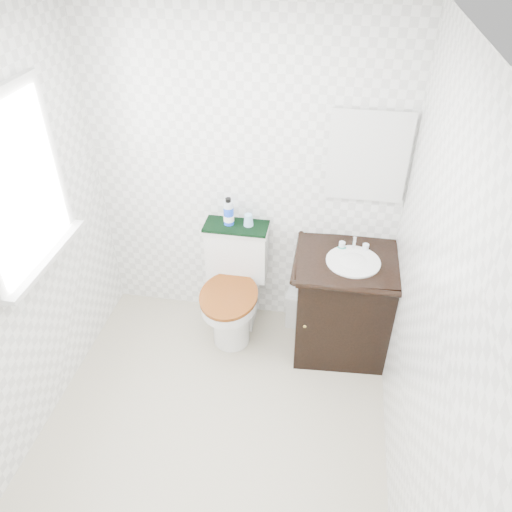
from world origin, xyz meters
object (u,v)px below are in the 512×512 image
(toilet, at_px, (234,291))
(vanity, at_px, (343,302))
(cup, at_px, (248,220))
(trash_bin, at_px, (300,309))
(mouthwash_bottle, at_px, (229,212))

(toilet, height_order, vanity, vanity)
(vanity, height_order, cup, cup)
(vanity, distance_m, trash_bin, 0.46)
(toilet, xyz_separation_m, vanity, (0.82, -0.06, 0.05))
(vanity, distance_m, cup, 0.91)
(mouthwash_bottle, height_order, cup, mouthwash_bottle)
(vanity, height_order, mouthwash_bottle, mouthwash_bottle)
(vanity, bearing_deg, mouthwash_bottle, 167.26)
(toilet, relative_size, vanity, 0.95)
(cup, bearing_deg, mouthwash_bottle, -177.60)
(toilet, relative_size, mouthwash_bottle, 4.13)
(vanity, xyz_separation_m, cup, (-0.73, 0.20, 0.50))
(cup, bearing_deg, vanity, -15.56)
(vanity, bearing_deg, cup, 164.44)
(toilet, height_order, cup, cup)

